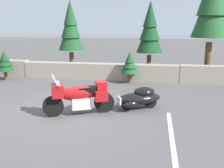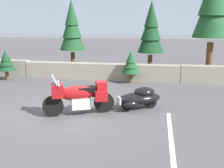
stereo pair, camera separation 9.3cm
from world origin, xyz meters
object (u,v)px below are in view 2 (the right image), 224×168
Objects in this scene: car_shaped_trailer at (139,97)px; pine_tree_secondary at (72,28)px; touring_motorcycle at (79,96)px; pine_tree_far_right at (151,30)px.

pine_tree_secondary is at bearing 125.41° from car_shaped_trailer.
pine_tree_far_right is (2.04, 6.62, 1.90)m from touring_motorcycle.
car_shaped_trailer is at bearing -91.52° from pine_tree_far_right.
touring_motorcycle is 0.54× the size of pine_tree_far_right.
pine_tree_far_right is (4.44, -0.25, -0.08)m from pine_tree_secondary.
touring_motorcycle is 1.00× the size of car_shaped_trailer.
pine_tree_secondary is at bearing 109.23° from touring_motorcycle.
pine_tree_secondary reaches higher than pine_tree_far_right.
car_shaped_trailer is at bearing -54.59° from pine_tree_secondary.
car_shaped_trailer is 7.72m from pine_tree_secondary.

